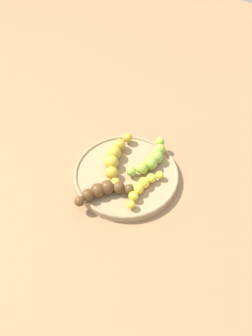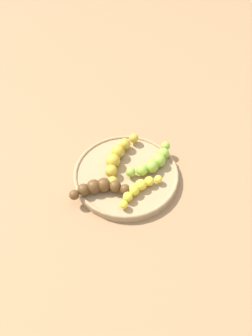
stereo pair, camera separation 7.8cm
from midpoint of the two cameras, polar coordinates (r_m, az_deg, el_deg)
The scene contains 6 objects.
ground_plane at distance 0.81m, azimuth 2.75°, elevation -1.89°, with size 2.40×2.40×0.00m, color #936D47.
fruit_bowl at distance 0.80m, azimuth 2.79°, elevation -1.35°, with size 0.27×0.27×0.02m.
banana_spotted at distance 0.80m, azimuth 1.23°, elevation 1.90°, with size 0.10×0.17×0.04m.
banana_overripe at distance 0.74m, azimuth -1.90°, elevation -3.79°, with size 0.09×0.12×0.03m.
banana_yellow at distance 0.75m, azimuth 5.28°, elevation -3.95°, with size 0.04×0.13×0.03m.
banana_green at distance 0.80m, azimuth 7.81°, elevation 0.94°, with size 0.05×0.15×0.03m.
Camera 2 is at (0.36, -0.35, 0.64)m, focal length 33.39 mm.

